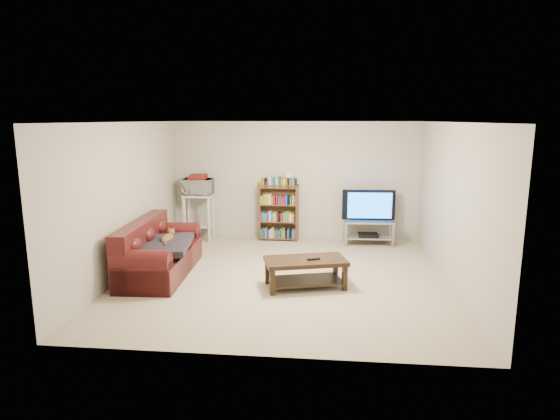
# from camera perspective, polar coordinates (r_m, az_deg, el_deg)

# --- Properties ---
(floor) EXTENTS (5.00, 5.00, 0.00)m
(floor) POSITION_cam_1_polar(r_m,az_deg,el_deg) (7.42, 0.46, -8.21)
(floor) COLOR #C7BA94
(floor) RESTS_ON ground
(ceiling) EXTENTS (5.00, 5.00, 0.00)m
(ceiling) POSITION_cam_1_polar(r_m,az_deg,el_deg) (7.00, 0.50, 10.66)
(ceiling) COLOR white
(ceiling) RESTS_ON ground
(wall_back) EXTENTS (5.00, 0.00, 5.00)m
(wall_back) POSITION_cam_1_polar(r_m,az_deg,el_deg) (9.58, 1.85, 3.56)
(wall_back) COLOR beige
(wall_back) RESTS_ON ground
(wall_front) EXTENTS (5.00, 0.00, 5.00)m
(wall_front) POSITION_cam_1_polar(r_m,az_deg,el_deg) (4.69, -2.33, -4.38)
(wall_front) COLOR beige
(wall_front) RESTS_ON ground
(wall_left) EXTENTS (0.00, 5.00, 5.00)m
(wall_left) POSITION_cam_1_polar(r_m,az_deg,el_deg) (7.75, -18.27, 1.23)
(wall_left) COLOR beige
(wall_left) RESTS_ON ground
(wall_right) EXTENTS (0.00, 5.00, 5.00)m
(wall_right) POSITION_cam_1_polar(r_m,az_deg,el_deg) (7.32, 20.35, 0.55)
(wall_right) COLOR beige
(wall_right) RESTS_ON ground
(sofa) EXTENTS (0.96, 2.05, 0.86)m
(sofa) POSITION_cam_1_polar(r_m,az_deg,el_deg) (7.74, -14.86, -5.38)
(sofa) COLOR #451212
(sofa) RESTS_ON floor
(blanket) EXTENTS (0.90, 1.10, 0.18)m
(blanket) POSITION_cam_1_polar(r_m,az_deg,el_deg) (7.51, -13.96, -4.20)
(blanket) COLOR #25222A
(blanket) RESTS_ON sofa
(cat) EXTENTS (0.24, 0.56, 0.16)m
(cat) POSITION_cam_1_polar(r_m,az_deg,el_deg) (7.66, -13.58, -3.41)
(cat) COLOR brown
(cat) RESTS_ON sofa
(coffee_table) EXTENTS (1.29, 0.88, 0.43)m
(coffee_table) POSITION_cam_1_polar(r_m,az_deg,el_deg) (6.93, 3.11, -7.02)
(coffee_table) COLOR black
(coffee_table) RESTS_ON floor
(remote) EXTENTS (0.20, 0.13, 0.02)m
(remote) POSITION_cam_1_polar(r_m,az_deg,el_deg) (6.87, 4.10, -5.98)
(remote) COLOR black
(remote) RESTS_ON coffee_table
(tv_stand) EXTENTS (0.98, 0.47, 0.48)m
(tv_stand) POSITION_cam_1_polar(r_m,az_deg,el_deg) (9.39, 10.72, -2.20)
(tv_stand) COLOR #999EA3
(tv_stand) RESTS_ON floor
(television) EXTENTS (1.04, 0.17, 0.60)m
(television) POSITION_cam_1_polar(r_m,az_deg,el_deg) (9.29, 10.81, 0.52)
(television) COLOR black
(television) RESTS_ON tv_stand
(dvd_player) EXTENTS (0.39, 0.28, 0.06)m
(dvd_player) POSITION_cam_1_polar(r_m,az_deg,el_deg) (9.42, 10.69, -3.01)
(dvd_player) COLOR black
(dvd_player) RESTS_ON tv_stand
(bookshelf) EXTENTS (0.80, 0.26, 1.15)m
(bookshelf) POSITION_cam_1_polar(r_m,az_deg,el_deg) (9.50, -0.18, -0.19)
(bookshelf) COLOR #4C321A
(bookshelf) RESTS_ON floor
(shelf_clutter) EXTENTS (0.59, 0.18, 0.28)m
(shelf_clutter) POSITION_cam_1_polar(r_m,az_deg,el_deg) (9.40, 0.42, 3.78)
(shelf_clutter) COLOR silver
(shelf_clutter) RESTS_ON bookshelf
(microwave_stand) EXTENTS (0.59, 0.44, 0.94)m
(microwave_stand) POSITION_cam_1_polar(r_m,az_deg,el_deg) (9.68, -9.86, -0.11)
(microwave_stand) COLOR silver
(microwave_stand) RESTS_ON floor
(microwave) EXTENTS (0.59, 0.40, 0.32)m
(microwave) POSITION_cam_1_polar(r_m,az_deg,el_deg) (9.59, -9.96, 2.81)
(microwave) COLOR silver
(microwave) RESTS_ON microwave_stand
(game_boxes) EXTENTS (0.35, 0.30, 0.05)m
(game_boxes) POSITION_cam_1_polar(r_m,az_deg,el_deg) (9.57, -9.99, 3.91)
(game_boxes) COLOR maroon
(game_boxes) RESTS_ON microwave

